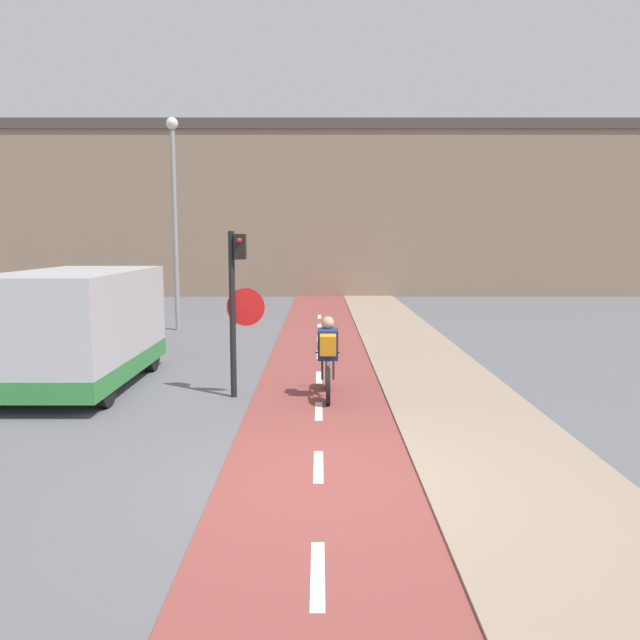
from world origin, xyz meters
name	(u,v)px	position (x,y,z in m)	size (l,w,h in m)	color
ground_plane	(319,484)	(0.00, 0.00, 0.00)	(120.00, 120.00, 0.00)	#5B5B60
bike_lane	(319,483)	(0.00, 0.01, 0.01)	(2.37, 60.00, 0.02)	brown
sidewalk_strip	(525,482)	(2.38, 0.00, 0.03)	(2.40, 60.00, 0.05)	gray
building_row_background	(321,211)	(0.00, 26.12, 4.27)	(60.00, 5.20, 8.52)	#89705B
traffic_light_pole	(238,295)	(-1.44, 4.01, 1.83)	(0.67, 0.25, 2.95)	black
street_lamp_far	(175,201)	(-4.41, 12.32, 3.96)	(0.36, 0.36, 6.43)	gray
cyclist_near	(329,359)	(0.16, 3.93, 0.70)	(0.46, 1.69, 1.46)	black
van	(80,330)	(-4.56, 4.78, 1.10)	(2.16, 4.50, 2.22)	#B7B7BC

